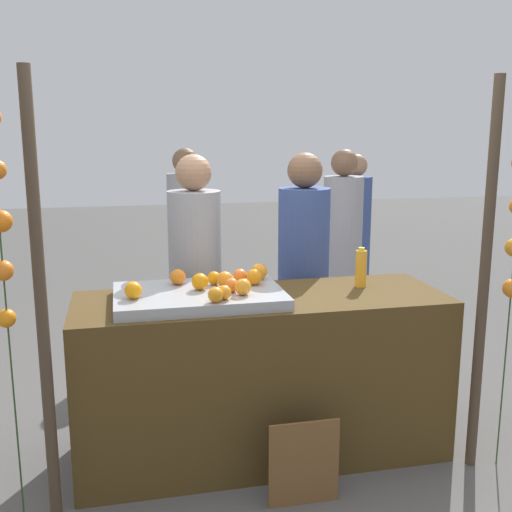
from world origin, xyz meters
The scene contains 25 objects.
ground_plane centered at (0.00, 0.00, 0.00)m, with size 24.00×24.00×0.00m, color #565451.
stall_counter centered at (0.00, 0.00, 0.46)m, with size 2.05×0.70×0.93m, color #4C3819.
orange_tray centered at (-0.35, -0.02, 0.96)m, with size 0.89×0.59×0.06m, color #9EA0A5.
orange_0 centered at (-0.14, -0.15, 1.03)m, with size 0.09×0.09×0.09m, color orange.
orange_1 centered at (-0.10, 0.11, 1.02)m, with size 0.08×0.08×0.08m, color orange.
orange_2 centered at (-0.30, -0.26, 1.03)m, with size 0.08×0.08×0.08m, color orange.
orange_3 centered at (-0.70, -0.10, 1.03)m, with size 0.09×0.09×0.09m, color orange.
orange_4 centered at (-0.18, -0.08, 1.02)m, with size 0.07×0.07×0.07m, color orange.
orange_5 centered at (-0.03, 0.04, 1.03)m, with size 0.09×0.09×0.09m, color orange.
orange_6 centered at (-0.25, 0.09, 1.02)m, with size 0.08×0.08×0.08m, color orange.
orange_7 centered at (-0.20, 0.02, 1.03)m, with size 0.09×0.09×0.09m, color orange.
orange_8 centered at (-0.25, -0.22, 1.02)m, with size 0.07×0.07×0.07m, color orange.
orange_9 centered at (-0.34, 0.00, 1.03)m, with size 0.09×0.09×0.09m, color orange.
orange_10 centered at (-0.45, 0.14, 1.03)m, with size 0.09×0.09×0.09m, color orange.
orange_11 centered at (0.02, 0.16, 1.03)m, with size 0.09×0.09×0.09m, color orange.
juice_bottle centered at (0.62, 0.10, 1.04)m, with size 0.07×0.07×0.23m.
chalkboard_sign centered at (0.09, -0.54, 0.21)m, with size 0.36×0.03×0.45m.
vendor_left centered at (-0.29, 0.64, 0.78)m, with size 0.34×0.34×1.68m.
vendor_right centered at (0.43, 0.62, 0.79)m, with size 0.34×0.34×1.69m.
crowd_person_0 centered at (1.50, 2.43, 0.74)m, with size 0.32×0.32×1.60m.
crowd_person_1 centered at (1.10, 1.69, 0.78)m, with size 0.33×0.33×1.67m.
crowd_person_2 centered at (-0.16, 2.28, 0.78)m, with size 0.33×0.33×1.67m.
canopy_post_left centered at (-1.11, -0.39, 1.05)m, with size 0.06×0.06×2.10m, color #473828.
canopy_post_right centered at (1.11, -0.39, 1.05)m, with size 0.06×0.06×2.10m, color #473828.
garland_strand_left centered at (-1.25, -0.40, 1.44)m, with size 0.11×0.10×1.98m.
Camera 1 is at (-0.74, -3.18, 1.83)m, focal length 43.04 mm.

